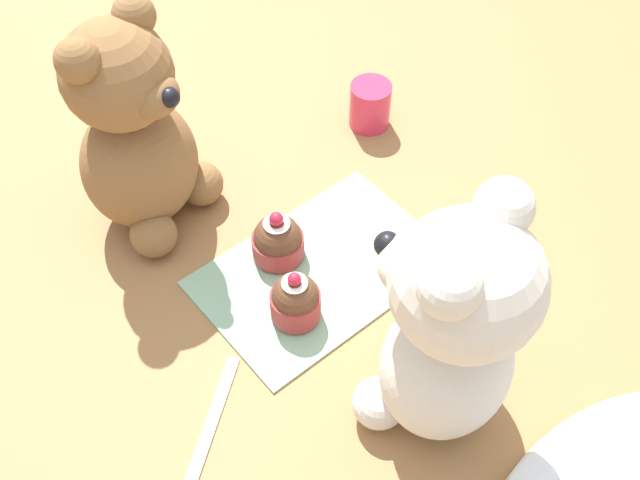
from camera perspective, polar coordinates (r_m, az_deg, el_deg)
ground_plane at (r=0.84m, az=0.00°, el=-2.37°), size 4.00×4.00×0.00m
knitted_placemat at (r=0.84m, az=0.00°, el=-2.25°), size 0.27×0.18×0.01m
teddy_bear_cream at (r=0.65m, az=9.95°, el=-6.64°), size 0.16×0.16×0.28m
teddy_bear_tan at (r=0.83m, az=-13.89°, el=7.78°), size 0.17×0.16×0.27m
cupcake_near_cream_bear at (r=0.78m, az=-1.89°, el=-4.55°), size 0.05×0.05×0.07m
cupcake_near_tan_bear at (r=0.83m, az=-3.24°, el=-0.03°), size 0.06×0.06×0.07m
juice_glass at (r=0.99m, az=3.84°, el=10.22°), size 0.05×0.05×0.06m
teaspoon at (r=0.76m, az=-8.11°, el=-13.13°), size 0.11×0.09×0.01m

